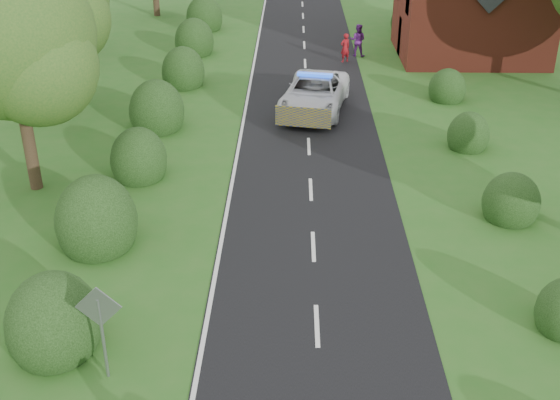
{
  "coord_description": "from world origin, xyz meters",
  "views": [
    {
      "loc": [
        -0.68,
        -10.77,
        11.33
      ],
      "look_at": [
        -1.05,
        8.66,
        1.3
      ],
      "focal_mm": 45.0,
      "sensor_mm": 36.0,
      "label": 1
    }
  ],
  "objects_px": {
    "road_sign": "(100,319)",
    "police_van": "(314,94)",
    "pedestrian_red": "(345,48)",
    "pedestrian_purple": "(358,40)"
  },
  "relations": [
    {
      "from": "road_sign",
      "to": "pedestrian_red",
      "type": "xyz_separation_m",
      "value": [
        7.26,
        26.43,
        -0.84
      ]
    },
    {
      "from": "road_sign",
      "to": "pedestrian_red",
      "type": "relative_size",
      "value": 1.55
    },
    {
      "from": "pedestrian_red",
      "to": "pedestrian_purple",
      "type": "height_order",
      "value": "pedestrian_purple"
    },
    {
      "from": "road_sign",
      "to": "pedestrian_purple",
      "type": "distance_m",
      "value": 28.85
    },
    {
      "from": "road_sign",
      "to": "pedestrian_purple",
      "type": "xyz_separation_m",
      "value": [
        8.07,
        27.69,
        -0.72
      ]
    },
    {
      "from": "police_van",
      "to": "pedestrian_purple",
      "type": "height_order",
      "value": "pedestrian_purple"
    },
    {
      "from": "road_sign",
      "to": "pedestrian_red",
      "type": "distance_m",
      "value": 27.42
    },
    {
      "from": "police_van",
      "to": "pedestrian_purple",
      "type": "bearing_deg",
      "value": 84.39
    },
    {
      "from": "road_sign",
      "to": "police_van",
      "type": "distance_m",
      "value": 19.17
    },
    {
      "from": "police_van",
      "to": "pedestrian_red",
      "type": "bearing_deg",
      "value": 87.32
    }
  ]
}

